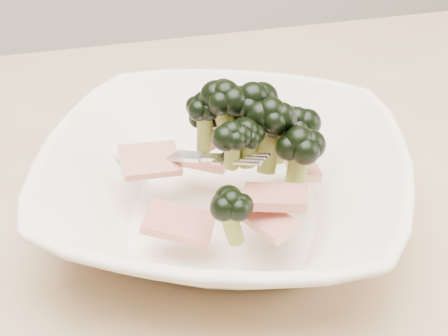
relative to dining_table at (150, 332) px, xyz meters
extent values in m
cube|color=tan|center=(0.00, 0.00, 0.08)|extent=(1.20, 0.80, 0.04)
cylinder|color=tan|center=(0.55, 0.35, -0.30)|extent=(0.06, 0.06, 0.71)
imported|color=white|center=(0.07, 0.02, 0.13)|extent=(0.37, 0.37, 0.07)
cylinder|color=olive|center=(0.10, 0.03, 0.17)|extent=(0.02, 0.02, 0.04)
ellipsoid|color=black|center=(0.10, 0.03, 0.20)|extent=(0.04, 0.04, 0.03)
cylinder|color=olive|center=(0.07, 0.06, 0.16)|extent=(0.02, 0.01, 0.03)
ellipsoid|color=black|center=(0.07, 0.06, 0.18)|extent=(0.03, 0.03, 0.02)
cylinder|color=olive|center=(0.08, 0.03, 0.18)|extent=(0.02, 0.02, 0.04)
ellipsoid|color=black|center=(0.08, 0.03, 0.20)|extent=(0.04, 0.04, 0.03)
cylinder|color=olive|center=(0.06, 0.04, 0.17)|extent=(0.01, 0.02, 0.04)
ellipsoid|color=black|center=(0.06, 0.04, 0.19)|extent=(0.03, 0.03, 0.02)
cylinder|color=olive|center=(0.07, 0.00, 0.18)|extent=(0.01, 0.02, 0.03)
ellipsoid|color=black|center=(0.07, 0.00, 0.19)|extent=(0.03, 0.03, 0.02)
cylinder|color=olive|center=(0.11, 0.01, 0.17)|extent=(0.02, 0.02, 0.04)
ellipsoid|color=black|center=(0.11, 0.01, 0.19)|extent=(0.03, 0.03, 0.03)
cylinder|color=olive|center=(0.12, 0.05, 0.14)|extent=(0.02, 0.02, 0.04)
ellipsoid|color=black|center=(0.12, 0.05, 0.17)|extent=(0.04, 0.04, 0.03)
cylinder|color=olive|center=(0.08, 0.00, 0.17)|extent=(0.01, 0.02, 0.03)
ellipsoid|color=black|center=(0.08, 0.00, 0.19)|extent=(0.03, 0.03, 0.02)
cylinder|color=olive|center=(0.13, 0.05, 0.14)|extent=(0.02, 0.02, 0.03)
ellipsoid|color=black|center=(0.13, 0.05, 0.16)|extent=(0.03, 0.03, 0.02)
cylinder|color=olive|center=(0.11, 0.01, 0.17)|extent=(0.02, 0.03, 0.05)
ellipsoid|color=black|center=(0.11, 0.01, 0.20)|extent=(0.04, 0.04, 0.03)
cylinder|color=olive|center=(0.06, -0.05, 0.14)|extent=(0.02, 0.01, 0.03)
ellipsoid|color=black|center=(0.06, -0.05, 0.17)|extent=(0.03, 0.03, 0.02)
cylinder|color=olive|center=(0.09, 0.05, 0.16)|extent=(0.01, 0.01, 0.03)
ellipsoid|color=black|center=(0.09, 0.05, 0.19)|extent=(0.03, 0.03, 0.02)
cylinder|color=olive|center=(0.14, 0.03, 0.15)|extent=(0.02, 0.02, 0.04)
ellipsoid|color=black|center=(0.14, 0.03, 0.17)|extent=(0.04, 0.04, 0.03)
cylinder|color=olive|center=(0.12, -0.01, 0.16)|extent=(0.02, 0.02, 0.04)
ellipsoid|color=black|center=(0.12, -0.01, 0.18)|extent=(0.04, 0.04, 0.03)
cylinder|color=olive|center=(0.10, 0.03, 0.17)|extent=(0.01, 0.02, 0.05)
ellipsoid|color=black|center=(0.10, 0.03, 0.20)|extent=(0.04, 0.04, 0.03)
cube|color=maroon|center=(0.06, 0.05, 0.13)|extent=(0.05, 0.05, 0.02)
cube|color=maroon|center=(0.02, 0.04, 0.15)|extent=(0.05, 0.04, 0.02)
cube|color=maroon|center=(0.09, -0.04, 0.14)|extent=(0.04, 0.06, 0.02)
cube|color=maroon|center=(0.08, 0.05, 0.15)|extent=(0.05, 0.04, 0.02)
cube|color=maroon|center=(0.03, -0.02, 0.13)|extent=(0.06, 0.05, 0.02)
cube|color=maroon|center=(0.09, -0.04, 0.15)|extent=(0.05, 0.05, 0.01)
cube|color=maroon|center=(0.13, 0.02, 0.14)|extent=(0.03, 0.06, 0.01)
camera|label=1|loc=(-0.03, -0.37, 0.42)|focal=50.00mm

